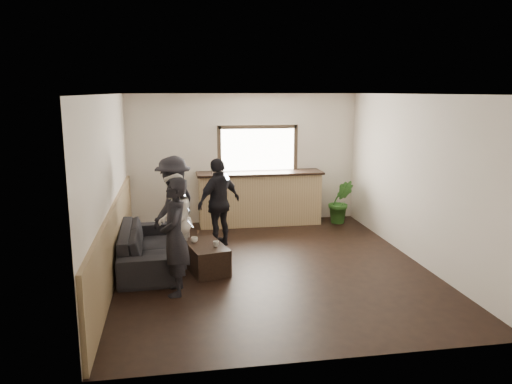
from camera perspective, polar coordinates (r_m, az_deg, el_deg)
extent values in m
cube|color=black|center=(8.36, 1.60, -8.44)|extent=(5.00, 6.00, 0.01)
cube|color=silver|center=(7.87, 1.71, 11.12)|extent=(5.00, 6.00, 0.01)
cube|color=beige|center=(10.92, -1.41, 3.84)|extent=(5.00, 0.01, 2.80)
cube|color=beige|center=(5.16, 8.16, -4.90)|extent=(5.00, 0.01, 2.80)
cube|color=beige|center=(7.91, -16.41, 0.45)|extent=(0.01, 6.00, 2.80)
cube|color=beige|center=(8.83, 17.79, 1.48)|extent=(0.01, 6.00, 2.80)
cube|color=#977B55|center=(8.10, -15.87, -5.45)|extent=(0.06, 5.90, 1.10)
cube|color=#A38458|center=(10.80, 0.43, -0.82)|extent=(2.60, 0.60, 1.10)
cube|color=black|center=(10.69, 0.43, 2.19)|extent=(2.70, 0.68, 0.05)
cube|color=white|center=(10.90, 0.18, 4.89)|extent=(1.60, 0.06, 0.90)
cube|color=#3F3326|center=(10.83, 0.21, 7.45)|extent=(1.72, 0.08, 0.08)
cube|color=#3F3326|center=(10.76, -4.22, 4.77)|extent=(0.08, 0.08, 1.06)
cube|color=#3F3326|center=(11.05, 4.52, 4.94)|extent=(0.08, 0.08, 1.06)
imported|color=black|center=(8.48, -12.27, -6.10)|extent=(0.94, 2.26, 0.65)
cube|color=black|center=(8.16, -5.76, -7.42)|extent=(0.75, 1.07, 0.43)
imported|color=silver|center=(8.20, -7.06, -5.43)|extent=(0.16, 0.16, 0.09)
imported|color=silver|center=(7.96, -4.60, -5.92)|extent=(0.10, 0.10, 0.09)
imported|color=#2D6623|center=(11.03, 9.64, -1.09)|extent=(0.59, 0.51, 0.96)
imported|color=black|center=(7.11, -9.25, -5.06)|extent=(0.42, 0.63, 1.68)
cube|color=black|center=(7.06, -7.51, -3.59)|extent=(0.09, 0.08, 0.12)
cube|color=white|center=(7.05, -7.51, -3.57)|extent=(0.08, 0.07, 0.11)
imported|color=beige|center=(8.30, -9.31, -3.21)|extent=(0.69, 0.83, 1.53)
cube|color=black|center=(8.22, -7.84, -1.80)|extent=(0.10, 0.09, 0.12)
cube|color=white|center=(8.21, -7.84, -1.78)|extent=(0.09, 0.08, 0.11)
imported|color=black|center=(9.00, -9.37, -1.41)|extent=(1.13, 1.29, 1.73)
cube|color=black|center=(8.85, -8.18, -0.44)|extent=(0.12, 0.11, 0.12)
cube|color=white|center=(8.85, -8.18, -0.42)|extent=(0.10, 0.09, 0.11)
imported|color=black|center=(9.23, -4.24, -1.21)|extent=(1.02, 0.89, 1.65)
cube|color=black|center=(8.97, -3.37, 1.75)|extent=(0.11, 0.12, 0.12)
cube|color=white|center=(8.97, -3.36, 1.77)|extent=(0.10, 0.10, 0.11)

